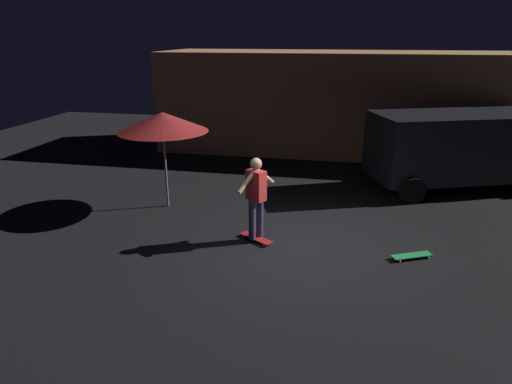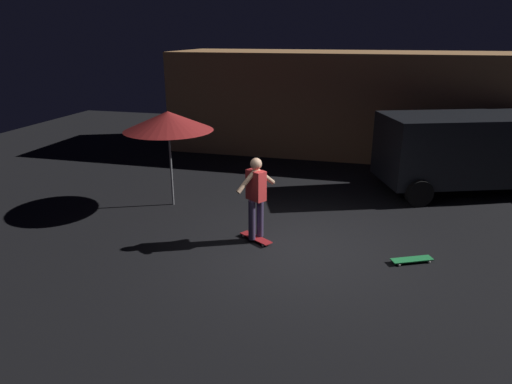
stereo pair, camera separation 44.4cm
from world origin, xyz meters
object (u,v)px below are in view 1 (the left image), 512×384
parked_van (459,146)px  skateboard_ridden (256,238)px  skateboard_spare (412,256)px  skater (256,193)px  patio_umbrella (163,122)px

parked_van → skateboard_ridden: bearing=-136.2°
skateboard_spare → skater: bearing=176.6°
skateboard_ridden → skater: bearing=90.0°
skater → parked_van: bearing=43.8°
patio_umbrella → skateboard_spare: size_ratio=2.91×
patio_umbrella → skater: patio_umbrella is taller
skateboard_spare → skateboard_ridden: bearing=176.6°
skateboard_ridden → skater: skater is taller
patio_umbrella → skater: size_ratio=1.38×
parked_van → skateboard_ridden: size_ratio=6.53×
patio_umbrella → skateboard_ridden: (2.50, -1.50, -2.02)m
parked_van → skater: size_ratio=2.98×
parked_van → patio_umbrella: patio_umbrella is taller
skateboard_ridden → skateboard_spare: same height
skateboard_spare → skater: (-3.02, 0.18, 0.98)m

